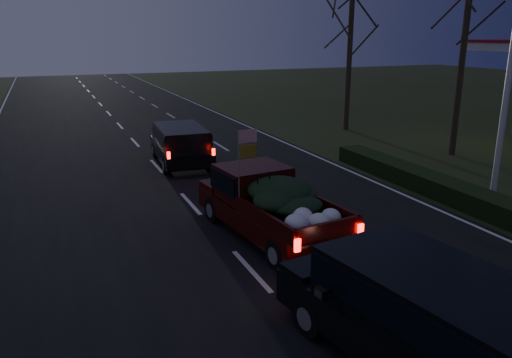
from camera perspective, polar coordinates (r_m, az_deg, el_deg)
name	(u,v)px	position (r m, az deg, el deg)	size (l,w,h in m)	color
ground	(251,271)	(11.41, -0.55, -10.50)	(120.00, 120.00, 0.00)	black
road_asphalt	(251,271)	(11.41, -0.55, -10.45)	(14.00, 120.00, 0.02)	black
hedge_row	(432,184)	(17.72, 19.47, -0.54)	(1.00, 10.00, 0.60)	black
bare_tree_mid	(469,3)	(23.23, 23.13, 18.02)	(3.60, 3.60, 8.50)	black
bare_tree_far	(351,32)	(28.02, 10.76, 16.18)	(3.60, 3.60, 7.00)	black
pickup_truck	(269,201)	(12.95, 1.47, -2.53)	(2.43, 5.12, 2.59)	#330807
lead_suv	(181,141)	(20.39, -8.61, 4.27)	(2.15, 4.56, 1.28)	black
rear_suv	(431,312)	(8.26, 19.37, -14.18)	(2.82, 5.24, 1.43)	black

